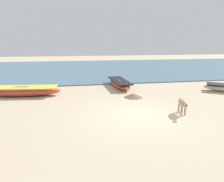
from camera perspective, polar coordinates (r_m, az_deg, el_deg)
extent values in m
plane|color=beige|center=(9.47, 7.16, -6.86)|extent=(80.00, 80.00, 0.00)
cube|color=slate|center=(25.84, -4.05, 6.31)|extent=(60.00, 20.00, 0.08)
ellipsoid|color=#B74733|center=(13.87, -23.62, -0.07)|extent=(4.82, 1.69, 0.58)
cube|color=#EAD84C|center=(13.81, -23.72, 0.93)|extent=(4.25, 1.60, 0.07)
cube|color=olive|center=(13.96, -25.05, 0.55)|extent=(0.23, 1.02, 0.04)
ellipsoid|color=#B74733|center=(15.26, 2.08, 2.09)|extent=(1.25, 4.00, 0.51)
cube|color=black|center=(15.22, 2.09, 2.89)|extent=(1.20, 3.52, 0.07)
cube|color=olive|center=(14.95, 2.38, 2.39)|extent=(0.89, 0.17, 0.04)
cylinder|color=olive|center=(13.48, 4.11, 2.06)|extent=(0.06, 0.06, 0.20)
ellipsoid|color=tan|center=(10.08, 18.85, -3.08)|extent=(0.47, 0.82, 0.34)
ellipsoid|color=tan|center=(9.59, 19.71, -3.62)|extent=(0.21, 0.28, 0.18)
sphere|color=#2D2119|center=(9.49, 19.90, -3.94)|extent=(0.08, 0.08, 0.07)
cylinder|color=tan|center=(9.99, 19.52, -5.29)|extent=(0.08, 0.08, 0.39)
cylinder|color=tan|center=(9.94, 18.59, -5.30)|extent=(0.08, 0.08, 0.39)
cylinder|color=tan|center=(10.40, 18.82, -4.50)|extent=(0.08, 0.08, 0.39)
cylinder|color=tan|center=(10.35, 17.93, -4.51)|extent=(0.08, 0.08, 0.39)
cylinder|color=#2D2119|center=(10.46, 18.23, -2.63)|extent=(0.03, 0.03, 0.32)
cone|color=#7A6647|center=(12.47, 5.91, -1.21)|extent=(1.51, 1.51, 0.25)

